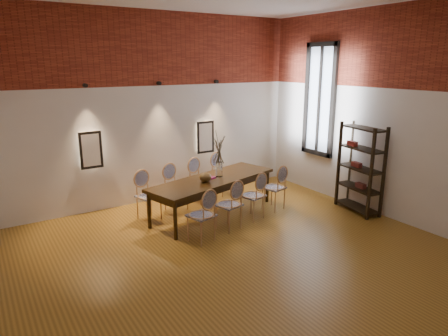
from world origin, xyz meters
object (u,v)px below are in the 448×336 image
bowl (205,177)px  book (208,178)px  chair_far_a (149,196)px  shelving_rack (360,169)px  chair_far_c (200,181)px  chair_far_b (176,188)px  chair_near_b (229,205)px  chair_far_d (222,174)px  chair_near_c (253,196)px  vase (219,169)px  dining_table (213,196)px  chair_near_d (274,187)px  chair_near_a (201,215)px

bowl → book: (0.14, 0.14, -0.07)m
chair_far_a → shelving_rack: shelving_rack is taller
chair_far_c → chair_far_b: bearing=0.0°
chair_near_b → chair_far_b: same height
chair_near_b → shelving_rack: bearing=-28.0°
chair_far_c → chair_far_d: size_ratio=1.00×
chair_near_c → book: (-0.62, 0.63, 0.30)m
chair_far_b → vase: size_ratio=3.13×
chair_near_c → shelving_rack: shelving_rack is taller
chair_far_a → bowl: chair_far_a is taller
dining_table → shelving_rack: 3.02m
chair_near_c → chair_far_b: bearing=115.6°
chair_near_b → book: chair_near_b is taller
chair_far_b → shelving_rack: size_ratio=0.52×
chair_far_c → chair_near_d: bearing=115.6°
dining_table → chair_near_b: bearing=-115.6°
chair_near_b → shelving_rack: size_ratio=0.52×
bowl → chair_far_c: bearing=66.5°
vase → shelving_rack: shelving_rack is taller
chair_near_d → book: bearing=145.8°
chair_near_d → chair_far_c: (-1.05, 1.23, 0.00)m
chair_far_d → chair_far_b: bearing=-0.0°
chair_near_b → chair_far_a: same height
vase → bowl: bearing=-158.7°
chair_near_a → chair_near_b: (0.67, 0.18, 0.00)m
dining_table → chair_near_a: 1.28m
chair_near_b → vase: (0.32, 0.84, 0.43)m
chair_far_c → shelving_rack: size_ratio=0.52×
chair_near_d → chair_far_d: (-0.37, 1.41, 0.00)m
chair_near_c → vase: 0.86m
chair_far_b → dining_table: bearing=115.6°
chair_near_a → chair_near_b: bearing=-0.0°
chair_near_c → bowl: chair_near_c is taller
chair_near_d → chair_far_a: 2.55m
chair_near_b → bowl: chair_near_b is taller
chair_near_b → chair_near_c: size_ratio=1.00×
chair_near_a → dining_table: bearing=34.9°
chair_near_d → chair_near_a: bearing=180.0°
chair_near_d → book: 1.41m
vase → bowl: vase is taller
chair_far_b → chair_far_d: 1.39m
dining_table → book: book is taller
chair_far_b → chair_far_c: bearing=-180.0°
chair_near_d → chair_near_c: bearing=180.0°
dining_table → chair_near_c: (0.52, -0.61, 0.09)m
dining_table → shelving_rack: shelving_rack is taller
chair_near_b → book: (0.05, 0.81, 0.30)m
shelving_rack → dining_table: bearing=160.5°
chair_near_d → shelving_rack: size_ratio=0.52×
chair_near_a → vase: 1.48m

